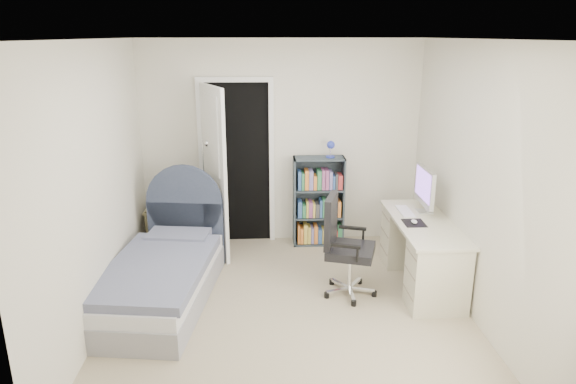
{
  "coord_description": "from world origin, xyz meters",
  "views": [
    {
      "loc": [
        -0.23,
        -4.4,
        2.54
      ],
      "look_at": [
        0.01,
        0.28,
        1.09
      ],
      "focal_mm": 32.0,
      "sensor_mm": 36.0,
      "label": 1
    }
  ],
  "objects_px": {
    "bed": "(163,274)",
    "nightstand": "(163,216)",
    "office_chair": "(343,241)",
    "floor_lamp": "(207,205)",
    "bookcase": "(319,204)",
    "desk": "(421,250)"
  },
  "relations": [
    {
      "from": "bed",
      "to": "nightstand",
      "type": "xyz_separation_m",
      "value": [
        -0.23,
        1.33,
        0.13
      ]
    },
    {
      "from": "office_chair",
      "to": "floor_lamp",
      "type": "bearing_deg",
      "value": 140.24
    },
    {
      "from": "bookcase",
      "to": "bed",
      "type": "bearing_deg",
      "value": -141.4
    },
    {
      "from": "bed",
      "to": "office_chair",
      "type": "height_order",
      "value": "bed"
    },
    {
      "from": "floor_lamp",
      "to": "office_chair",
      "type": "xyz_separation_m",
      "value": [
        1.47,
        -1.22,
        0.01
      ]
    },
    {
      "from": "nightstand",
      "to": "floor_lamp",
      "type": "distance_m",
      "value": 0.58
    },
    {
      "from": "bookcase",
      "to": "floor_lamp",
      "type": "bearing_deg",
      "value": -176.08
    },
    {
      "from": "bed",
      "to": "floor_lamp",
      "type": "bearing_deg",
      "value": 75.82
    },
    {
      "from": "nightstand",
      "to": "office_chair",
      "type": "bearing_deg",
      "value": -32.66
    },
    {
      "from": "floor_lamp",
      "to": "desk",
      "type": "bearing_deg",
      "value": -24.56
    },
    {
      "from": "desk",
      "to": "office_chair",
      "type": "distance_m",
      "value": 0.89
    },
    {
      "from": "bed",
      "to": "office_chair",
      "type": "bearing_deg",
      "value": 1.11
    },
    {
      "from": "floor_lamp",
      "to": "office_chair",
      "type": "distance_m",
      "value": 1.91
    },
    {
      "from": "nightstand",
      "to": "floor_lamp",
      "type": "height_order",
      "value": "floor_lamp"
    },
    {
      "from": "bookcase",
      "to": "desk",
      "type": "relative_size",
      "value": 0.91
    },
    {
      "from": "nightstand",
      "to": "desk",
      "type": "relative_size",
      "value": 0.42
    },
    {
      "from": "bookcase",
      "to": "desk",
      "type": "xyz_separation_m",
      "value": [
        0.95,
        -1.16,
        -0.13
      ]
    },
    {
      "from": "bed",
      "to": "desk",
      "type": "xyz_separation_m",
      "value": [
        2.64,
        0.19,
        0.12
      ]
    },
    {
      "from": "office_chair",
      "to": "desk",
      "type": "bearing_deg",
      "value": 10.38
    },
    {
      "from": "bed",
      "to": "desk",
      "type": "relative_size",
      "value": 1.37
    },
    {
      "from": "bookcase",
      "to": "office_chair",
      "type": "distance_m",
      "value": 1.32
    },
    {
      "from": "bed",
      "to": "floor_lamp",
      "type": "xyz_separation_m",
      "value": [
        0.32,
        1.25,
        0.29
      ]
    }
  ]
}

